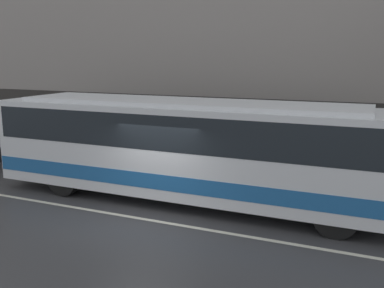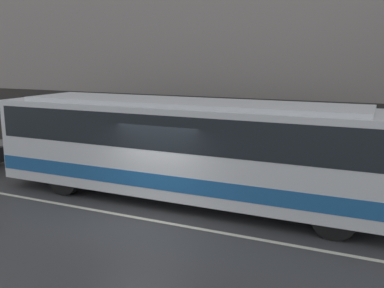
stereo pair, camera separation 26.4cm
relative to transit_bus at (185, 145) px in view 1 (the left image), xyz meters
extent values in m
plane|color=#38383A|center=(-0.24, -1.92, -1.75)|extent=(60.00, 60.00, 0.00)
cube|color=gray|center=(-0.24, 3.28, -1.68)|extent=(60.00, 2.41, 0.13)
cube|color=#2D2B28|center=(-0.24, 4.47, -0.35)|extent=(60.00, 0.06, 2.80)
cube|color=beige|center=(-0.24, -1.92, -1.74)|extent=(54.00, 0.14, 0.01)
cube|color=silver|center=(-0.01, 0.00, -0.08)|extent=(12.30, 2.59, 2.62)
cube|color=#1E5999|center=(-0.01, 0.00, -0.85)|extent=(12.24, 2.61, 0.45)
cube|color=black|center=(-0.01, 0.00, 0.55)|extent=(11.93, 2.61, 1.00)
cube|color=silver|center=(-0.01, 0.00, 1.29)|extent=(10.46, 2.20, 0.12)
cylinder|color=black|center=(4.54, -1.13, -1.20)|extent=(1.09, 0.28, 1.09)
cylinder|color=black|center=(4.54, 1.13, -1.20)|extent=(1.09, 0.28, 1.09)
cylinder|color=black|center=(-3.76, -1.13, -1.20)|extent=(1.09, 0.28, 1.09)
cylinder|color=black|center=(-3.76, 1.13, -1.20)|extent=(1.09, 0.28, 1.09)
camera|label=1|loc=(5.22, -11.55, 2.60)|focal=40.00mm
camera|label=2|loc=(5.46, -11.44, 2.60)|focal=40.00mm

